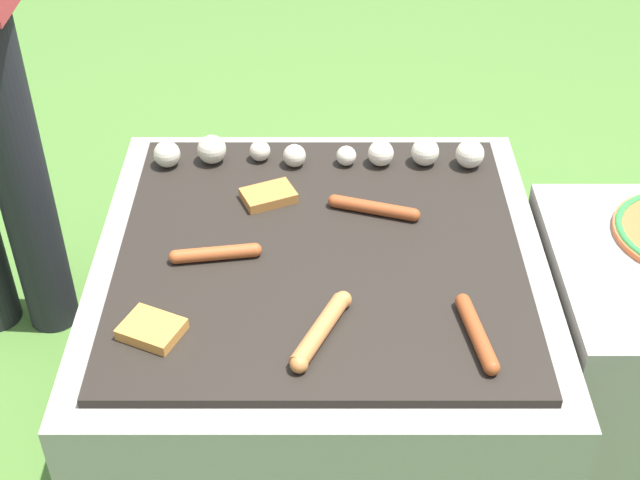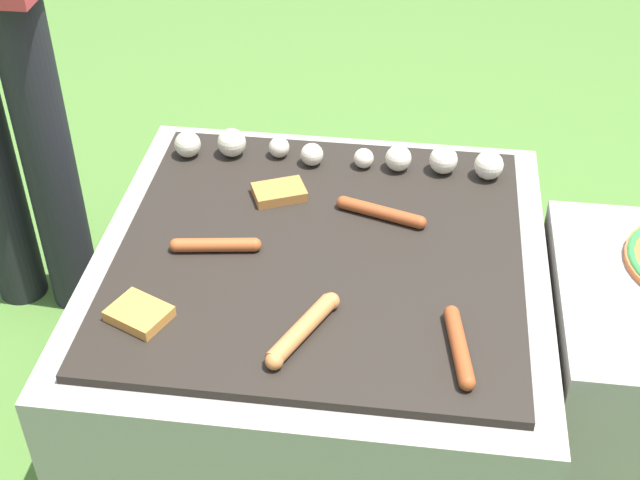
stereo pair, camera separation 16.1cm
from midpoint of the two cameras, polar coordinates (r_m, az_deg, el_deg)
name	(u,v)px [view 1 (the left image)]	position (r m, az deg, el deg)	size (l,w,h in m)	color
ground_plane	(320,396)	(1.90, -2.46, -10.08)	(14.00, 14.00, 0.00)	#47702D
grill	(320,328)	(1.76, -2.64, -5.79)	(0.83, 0.83, 0.40)	gray
sausage_front_center	(215,253)	(1.61, -9.56, -0.96)	(0.17, 0.05, 0.03)	#A34C23
sausage_back_center	(374,208)	(1.70, 0.76, 1.97)	(0.18, 0.07, 0.03)	#93421E
sausage_back_left	(322,330)	(1.44, -3.10, -5.95)	(0.10, 0.18, 0.03)	#C6753D
sausage_mid_right	(476,333)	(1.45, 6.85, -6.08)	(0.05, 0.18, 0.03)	#93421E
bread_slice_right	(152,329)	(1.49, -13.81, -5.69)	(0.12, 0.11, 0.02)	#D18438
bread_slice_center	(269,196)	(1.75, -5.95, 2.75)	(0.12, 0.10, 0.02)	#B27033
mushroom_row	(325,153)	(1.83, -2.23, 5.51)	(0.68, 0.08, 0.06)	beige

